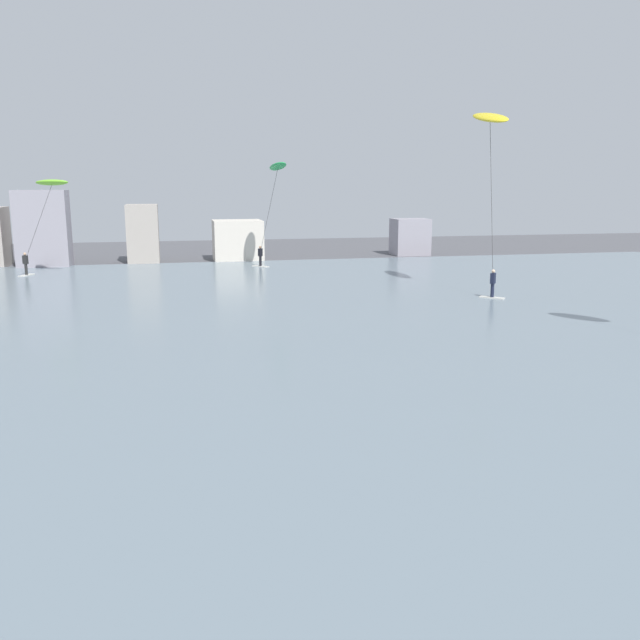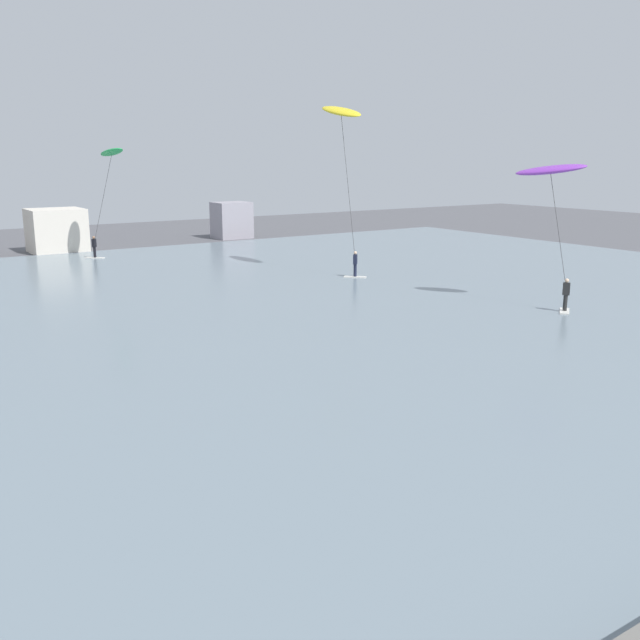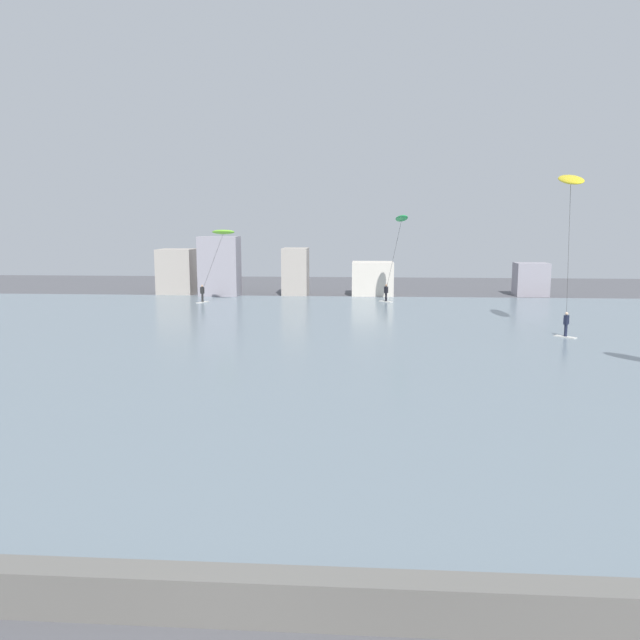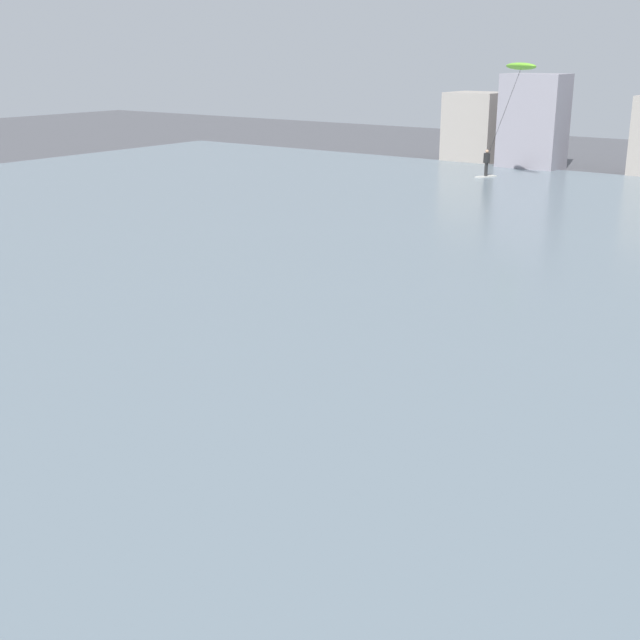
# 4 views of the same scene
# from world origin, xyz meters

# --- Properties ---
(water_bay) EXTENTS (84.00, 52.00, 0.10)m
(water_bay) POSITION_xyz_m (0.00, 30.24, 0.05)
(water_bay) COLOR slate
(water_bay) RESTS_ON ground
(kitesurfer_green) EXTENTS (2.58, 3.90, 8.19)m
(kitesurfer_green) POSITION_xyz_m (5.87, 50.46, 7.08)
(kitesurfer_green) COLOR silver
(kitesurfer_green) RESTS_ON water_bay
(kitesurfer_yellow) EXTENTS (1.80, 4.87, 10.84)m
(kitesurfer_yellow) POSITION_xyz_m (16.25, 36.34, 9.64)
(kitesurfer_yellow) COLOR silver
(kitesurfer_yellow) RESTS_ON water_bay
(kitesurfer_purple) EXTENTS (2.78, 4.28, 7.26)m
(kitesurfer_purple) POSITION_xyz_m (18.89, 22.13, 6.37)
(kitesurfer_purple) COLOR silver
(kitesurfer_purple) RESTS_ON water_bay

